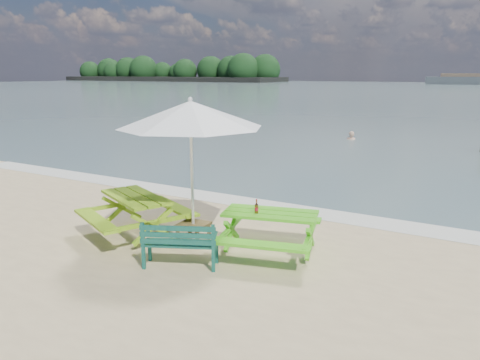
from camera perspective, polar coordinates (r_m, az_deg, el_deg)
The scene contains 10 objects.
sea at distance 90.75m, azimuth 27.08°, elevation 9.54°, with size 300.00×300.00×0.00m, color slate.
foam_strip at distance 11.84m, azimuth 2.81°, elevation -3.04°, with size 22.00×0.90×0.01m, color silver.
island_headland at distance 185.60m, azimuth -8.61°, elevation 12.85°, with size 90.00×22.00×7.60m.
picnic_table_left at distance 9.78m, azimuth -12.51°, elevation -4.38°, with size 2.43×2.53×0.85m.
picnic_table_right at distance 8.64m, azimuth 3.68°, elevation -6.57°, with size 2.09×2.23×0.80m.
park_bench at distance 8.21m, azimuth -7.25°, elevation -8.77°, with size 1.34×0.92×0.79m.
side_table at distance 9.37m, azimuth -5.71°, elevation -6.29°, with size 0.60×0.60×0.36m.
patio_umbrella at distance 8.88m, azimuth -6.04°, elevation 7.96°, with size 2.98×2.98×2.76m.
beer_bottle at distance 8.40m, azimuth 2.02°, elevation -3.51°, with size 0.07×0.07×0.26m.
swimmer at distance 24.22m, azimuth 13.34°, elevation 3.99°, with size 0.64×0.49×1.56m.
Camera 1 is at (5.17, -5.54, 3.28)m, focal length 35.00 mm.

